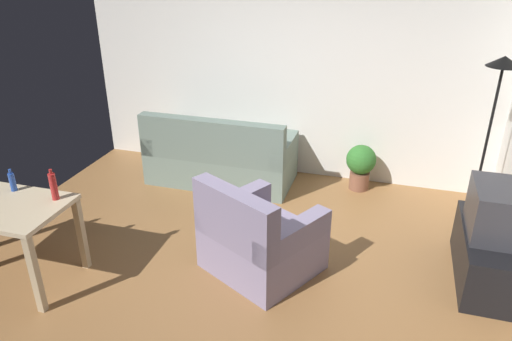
% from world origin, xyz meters
% --- Properties ---
extents(ground_plane, '(5.20, 4.40, 0.02)m').
position_xyz_m(ground_plane, '(0.00, 0.00, -0.01)').
color(ground_plane, olive).
extents(wall_rear, '(5.20, 0.10, 2.70)m').
position_xyz_m(wall_rear, '(0.00, 2.20, 1.35)').
color(wall_rear, silver).
rests_on(wall_rear, ground_plane).
extents(couch, '(1.79, 0.84, 0.92)m').
position_xyz_m(couch, '(-0.70, 1.59, 0.31)').
color(couch, slate).
rests_on(couch, ground_plane).
extents(tv_stand, '(0.44, 1.10, 0.48)m').
position_xyz_m(tv_stand, '(2.25, 0.42, 0.24)').
color(tv_stand, black).
rests_on(tv_stand, ground_plane).
extents(tv, '(0.41, 0.60, 0.44)m').
position_xyz_m(tv, '(2.25, 0.42, 0.70)').
color(tv, '#2D2D33').
rests_on(tv, tv_stand).
extents(torchiere_lamp, '(0.32, 0.32, 1.81)m').
position_xyz_m(torchiere_lamp, '(2.25, 1.41, 1.41)').
color(torchiere_lamp, black).
rests_on(torchiere_lamp, ground_plane).
extents(potted_plant, '(0.36, 0.36, 0.57)m').
position_xyz_m(potted_plant, '(1.01, 1.90, 0.33)').
color(potted_plant, brown).
rests_on(potted_plant, ground_plane).
extents(armchair, '(1.19, 1.17, 0.92)m').
position_xyz_m(armchair, '(0.28, -0.04, 0.32)').
color(armchair, gray).
rests_on(armchair, ground_plane).
extents(bottle_blue, '(0.05, 0.05, 0.21)m').
position_xyz_m(bottle_blue, '(-1.84, -0.54, 0.85)').
color(bottle_blue, '#2347A3').
rests_on(bottle_blue, desk).
extents(bottle_red, '(0.06, 0.06, 0.28)m').
position_xyz_m(bottle_red, '(-1.38, -0.57, 0.89)').
color(bottle_red, '#AD2323').
rests_on(bottle_red, desk).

